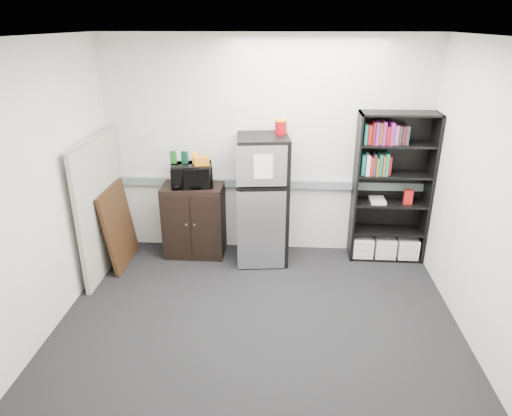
# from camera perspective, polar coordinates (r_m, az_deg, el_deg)

# --- Properties ---
(floor) EXTENTS (4.00, 4.00, 0.00)m
(floor) POSITION_cam_1_polar(r_m,az_deg,el_deg) (4.68, 0.16, -14.56)
(floor) COLOR black
(floor) RESTS_ON ground
(wall_back) EXTENTS (4.00, 0.02, 2.70)m
(wall_back) POSITION_cam_1_polar(r_m,az_deg,el_deg) (5.68, 1.30, 7.45)
(wall_back) COLOR silver
(wall_back) RESTS_ON floor
(wall_right) EXTENTS (0.02, 3.50, 2.70)m
(wall_right) POSITION_cam_1_polar(r_m,az_deg,el_deg) (4.38, 27.27, 0.27)
(wall_right) COLOR silver
(wall_right) RESTS_ON floor
(wall_left) EXTENTS (0.02, 3.50, 2.70)m
(wall_left) POSITION_cam_1_polar(r_m,az_deg,el_deg) (4.59, -25.60, 1.51)
(wall_left) COLOR silver
(wall_left) RESTS_ON floor
(ceiling) EXTENTS (4.00, 3.50, 0.02)m
(ceiling) POSITION_cam_1_polar(r_m,az_deg,el_deg) (3.74, 0.21, 20.63)
(ceiling) COLOR white
(ceiling) RESTS_ON wall_back
(electrical_raceway) EXTENTS (3.92, 0.05, 0.10)m
(electrical_raceway) POSITION_cam_1_polar(r_m,az_deg,el_deg) (5.79, 1.24, 3.06)
(electrical_raceway) COLOR slate
(electrical_raceway) RESTS_ON wall_back
(wall_note) EXTENTS (0.14, 0.00, 0.10)m
(wall_note) POSITION_cam_1_polar(r_m,az_deg,el_deg) (5.65, -2.28, 9.44)
(wall_note) COLOR white
(wall_note) RESTS_ON wall_back
(bookshelf) EXTENTS (0.90, 0.34, 1.85)m
(bookshelf) POSITION_cam_1_polar(r_m,az_deg,el_deg) (5.78, 16.51, 2.22)
(bookshelf) COLOR black
(bookshelf) RESTS_ON floor
(cubicle_partition) EXTENTS (0.06, 1.30, 1.62)m
(cubicle_partition) POSITION_cam_1_polar(r_m,az_deg,el_deg) (5.63, -18.77, 0.32)
(cubicle_partition) COLOR #9F9A8D
(cubicle_partition) RESTS_ON floor
(cabinet) EXTENTS (0.75, 0.50, 0.93)m
(cabinet) POSITION_cam_1_polar(r_m,az_deg,el_deg) (5.85, -7.70, -1.49)
(cabinet) COLOR black
(cabinet) RESTS_ON floor
(microwave) EXTENTS (0.55, 0.43, 0.27)m
(microwave) POSITION_cam_1_polar(r_m,az_deg,el_deg) (5.62, -8.05, 4.09)
(microwave) COLOR black
(microwave) RESTS_ON cabinet
(snack_box_a) EXTENTS (0.08, 0.06, 0.15)m
(snack_box_a) POSITION_cam_1_polar(r_m,az_deg,el_deg) (5.64, -10.30, 6.27)
(snack_box_a) COLOR #19591A
(snack_box_a) RESTS_ON microwave
(snack_box_b) EXTENTS (0.08, 0.07, 0.15)m
(snack_box_b) POSITION_cam_1_polar(r_m,az_deg,el_deg) (5.60, -8.90, 6.27)
(snack_box_b) COLOR #0B3423
(snack_box_b) RESTS_ON microwave
(snack_box_c) EXTENTS (0.08, 0.06, 0.14)m
(snack_box_c) POSITION_cam_1_polar(r_m,az_deg,el_deg) (5.58, -7.61, 6.21)
(snack_box_c) COLOR gold
(snack_box_c) RESTS_ON microwave
(snack_bag) EXTENTS (0.20, 0.15, 0.10)m
(snack_bag) POSITION_cam_1_polar(r_m,az_deg,el_deg) (5.52, -6.84, 5.87)
(snack_bag) COLOR orange
(snack_bag) RESTS_ON microwave
(refrigerator) EXTENTS (0.66, 0.69, 1.58)m
(refrigerator) POSITION_cam_1_polar(r_m,az_deg,el_deg) (5.54, 0.84, 0.98)
(refrigerator) COLOR black
(refrigerator) RESTS_ON floor
(coffee_can) EXTENTS (0.14, 0.14, 0.19)m
(coffee_can) POSITION_cam_1_polar(r_m,az_deg,el_deg) (5.41, 3.11, 10.23)
(coffee_can) COLOR #99070E
(coffee_can) RESTS_ON refrigerator
(framed_poster) EXTENTS (0.18, 0.77, 0.99)m
(framed_poster) POSITION_cam_1_polar(r_m,az_deg,el_deg) (5.81, -16.76, -2.17)
(framed_poster) COLOR black
(framed_poster) RESTS_ON floor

